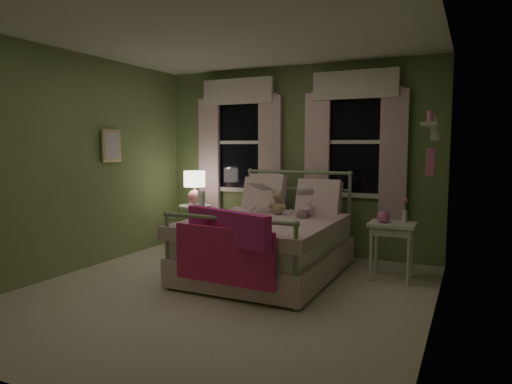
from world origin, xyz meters
The scene contains 18 objects.
room_shell centered at (0.00, 0.00, 1.30)m, with size 4.20×4.20×4.20m.
bed centered at (0.14, 0.88, 0.38)m, with size 1.58×2.04×1.18m.
pink_throw centered at (0.14, -0.14, 0.61)m, with size 1.10×0.46×0.71m.
child_left centered at (-0.14, 1.31, 0.97)m, with size 0.29×0.19×0.80m, color #F7D1DD.
child_right centered at (0.42, 1.31, 0.93)m, with size 0.35×0.27×0.73m, color #F7D1DD.
book_left centered at (-0.14, 1.06, 0.96)m, with size 0.20×0.27×0.03m, color beige.
book_right centered at (0.42, 1.06, 0.92)m, with size 0.20×0.27×0.02m, color beige.
teddy_bear centered at (0.14, 1.15, 0.79)m, with size 0.22×0.18×0.30m.
nightstand_left centered at (-1.33, 1.58, 0.42)m, with size 0.46×0.46×0.65m.
table_lamp centered at (-1.33, 1.58, 0.95)m, with size 0.30×0.30×0.47m.
book_nightstand centered at (-1.23, 1.50, 0.66)m, with size 0.16×0.22×0.02m, color beige.
nightstand_right centered at (1.48, 1.27, 0.55)m, with size 0.50×0.40×0.64m.
pink_toy centered at (1.38, 1.26, 0.71)m, with size 0.14×0.19×0.14m.
bud_vase centered at (1.60, 1.32, 0.79)m, with size 0.06×0.06×0.28m.
window_left centered at (-0.85, 2.03, 1.62)m, with size 1.34×0.13×1.96m.
window_right centered at (0.85, 2.03, 1.62)m, with size 1.34×0.13×1.96m.
wall_shelf centered at (1.90, 0.70, 1.52)m, with size 0.15×0.50×0.60m.
framed_picture centered at (-1.95, 0.60, 1.50)m, with size 0.03×0.32×0.42m.
Camera 1 is at (2.27, -3.90, 1.50)m, focal length 32.00 mm.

